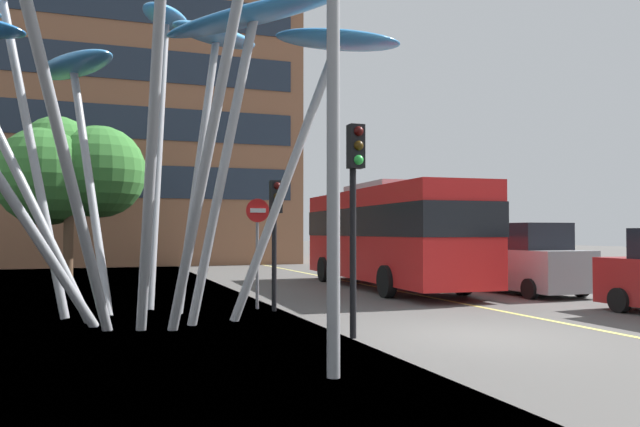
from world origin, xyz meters
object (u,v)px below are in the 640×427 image
at_px(red_bus, 387,231).
at_px(leaf_sculpture, 107,20).
at_px(traffic_light_kerb_near, 355,184).
at_px(no_entry_sign, 257,236).
at_px(traffic_light_kerb_far, 275,216).
at_px(car_parked_mid, 527,261).

height_order(red_bus, leaf_sculpture, leaf_sculpture).
distance_m(red_bus, traffic_light_kerb_near, 10.60).
relative_size(red_bus, no_entry_sign, 3.97).
xyz_separation_m(red_bus, no_entry_sign, (-5.66, -4.24, -0.13)).
bearing_deg(no_entry_sign, traffic_light_kerb_far, -67.55).
height_order(red_bus, traffic_light_kerb_near, traffic_light_kerb_near).
xyz_separation_m(red_bus, leaf_sculpture, (-9.35, -5.82, 4.47)).
distance_m(traffic_light_kerb_far, car_parked_mid, 8.84).
xyz_separation_m(red_bus, traffic_light_kerb_far, (-5.38, -4.92, 0.35)).
relative_size(traffic_light_kerb_near, no_entry_sign, 1.40).
bearing_deg(no_entry_sign, leaf_sculpture, -156.80).
bearing_deg(traffic_light_kerb_near, no_entry_sign, 96.51).
height_order(red_bus, no_entry_sign, red_bus).
bearing_deg(red_bus, car_parked_mid, -46.13).
distance_m(traffic_light_kerb_near, traffic_light_kerb_far, 4.38).
bearing_deg(no_entry_sign, red_bus, 36.87).
height_order(traffic_light_kerb_near, traffic_light_kerb_far, traffic_light_kerb_near).
bearing_deg(traffic_light_kerb_far, no_entry_sign, 112.45).
bearing_deg(no_entry_sign, car_parked_mid, 5.68).
relative_size(leaf_sculpture, traffic_light_kerb_near, 3.20).
xyz_separation_m(traffic_light_kerb_near, no_entry_sign, (-0.57, 5.02, -0.97)).
xyz_separation_m(car_parked_mid, no_entry_sign, (-8.89, -0.88, 0.81)).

